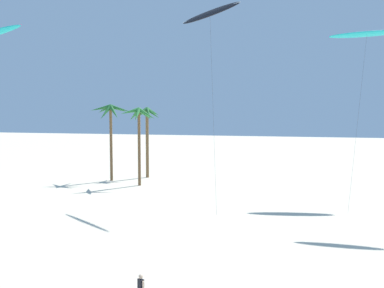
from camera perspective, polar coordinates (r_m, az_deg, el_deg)
name	(u,v)px	position (r m, az deg, el deg)	size (l,w,h in m)	color
palm_tree_0	(147,122)	(59.74, -5.99, 2.92)	(3.75, 3.77, 9.84)	brown
palm_tree_1	(111,116)	(57.68, -10.76, 3.64)	(5.26, 4.82, 10.19)	brown
palm_tree_2	(139,122)	(53.26, -7.11, 2.90)	(4.24, 4.33, 9.75)	brown
flying_kite_1	(367,34)	(50.61, 22.29, 13.42)	(8.11, 10.15, 18.10)	#19B2B7
flying_kite_4	(210,13)	(45.43, 2.41, 17.00)	(7.14, 8.64, 20.19)	black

